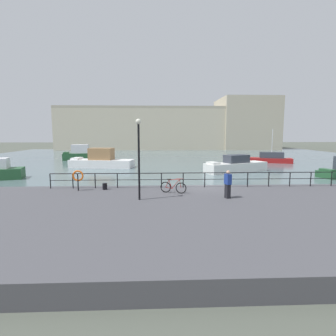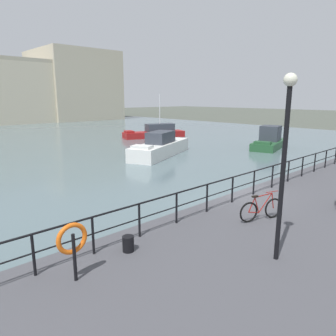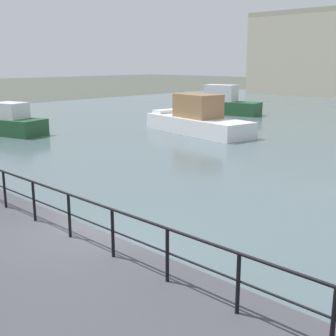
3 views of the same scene
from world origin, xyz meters
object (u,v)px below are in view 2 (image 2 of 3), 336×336
object	(u,v)px
moored_harbor_tender	(160,147)
mooring_bollard	(128,244)
moored_cabin_cruiser	(155,132)
moored_white_yacht	(270,141)
parked_bicycle	(261,209)
life_ring_stand	(72,241)
quay_lamp_post	(285,146)

from	to	relation	value
moored_harbor_tender	mooring_bollard	xyz separation A→B (m)	(-13.27, -13.58, 0.26)
moored_cabin_cruiser	moored_white_yacht	size ratio (longest dim) A/B	1.26
parked_bicycle	life_ring_stand	world-z (taller)	life_ring_stand
parked_bicycle	moored_harbor_tender	bearing A→B (deg)	79.77
parked_bicycle	quay_lamp_post	xyz separation A→B (m)	(-2.09, -1.71, 2.61)
moored_white_yacht	mooring_bollard	bearing A→B (deg)	5.43
moored_cabin_cruiser	quay_lamp_post	xyz separation A→B (m)	(-18.79, -26.62, 3.16)
mooring_bollard	moored_harbor_tender	bearing A→B (deg)	45.66
moored_white_yacht	life_ring_stand	xyz separation A→B (m)	(-25.67, -9.54, 1.03)
moored_white_yacht	mooring_bollard	xyz separation A→B (m)	(-23.94, -9.27, 0.27)
moored_harbor_tender	life_ring_stand	size ratio (longest dim) A/B	5.99
moored_harbor_tender	mooring_bollard	bearing A→B (deg)	21.64
moored_harbor_tender	parked_bicycle	bearing A→B (deg)	35.97
quay_lamp_post	parked_bicycle	bearing A→B (deg)	39.24
parked_bicycle	mooring_bollard	distance (m)	4.86
moored_harbor_tender	parked_bicycle	distance (m)	17.16
mooring_bollard	life_ring_stand	xyz separation A→B (m)	(-1.73, -0.27, 0.75)
moored_harbor_tender	moored_cabin_cruiser	world-z (taller)	moored_cabin_cruiser
moored_harbor_tender	moored_cabin_cruiser	distance (m)	12.92
moored_harbor_tender	life_ring_stand	world-z (taller)	life_ring_stand
life_ring_stand	moored_harbor_tender	bearing A→B (deg)	42.72
moored_white_yacht	quay_lamp_post	xyz separation A→B (m)	(-21.35, -12.25, 3.05)
moored_white_yacht	quay_lamp_post	world-z (taller)	quay_lamp_post
moored_harbor_tender	moored_cabin_cruiser	bearing A→B (deg)	-152.95
quay_lamp_post	mooring_bollard	bearing A→B (deg)	130.93
moored_harbor_tender	moored_white_yacht	world-z (taller)	moored_white_yacht
moored_white_yacht	life_ring_stand	world-z (taller)	moored_white_yacht
moored_cabin_cruiser	life_ring_stand	xyz separation A→B (m)	(-23.12, -23.90, 1.13)
moored_white_yacht	parked_bicycle	distance (m)	21.95
moored_white_yacht	parked_bicycle	bearing A→B (deg)	12.98
moored_cabin_cruiser	parked_bicycle	xyz separation A→B (m)	(-16.70, -24.91, 0.55)
moored_harbor_tender	quay_lamp_post	distance (m)	19.94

